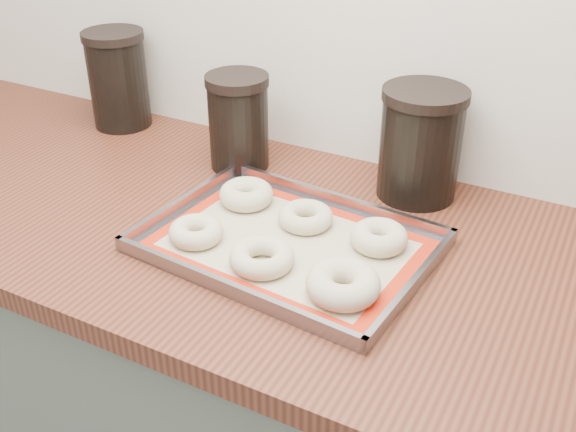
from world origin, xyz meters
The scene contains 13 objects.
cabinet centered at (0.00, 1.68, 0.43)m, with size 3.00×0.65×0.86m, color #586155.
countertop centered at (0.00, 1.68, 0.88)m, with size 3.06×0.68×0.04m, color brown.
baking_tray centered at (0.11, 1.64, 0.91)m, with size 0.49×0.37×0.03m.
baking_mat centered at (0.11, 1.64, 0.90)m, with size 0.44×0.33×0.00m.
bagel_front_left centered at (-0.03, 1.58, 0.92)m, with size 0.09×0.09×0.03m, color beige.
bagel_front_mid centered at (0.10, 1.57, 0.92)m, with size 0.10×0.10×0.03m, color beige.
bagel_front_right centered at (0.25, 1.56, 0.93)m, with size 0.11×0.11×0.04m, color beige.
bagel_back_left centered at (-0.02, 1.73, 0.92)m, with size 0.10×0.10×0.04m, color beige.
bagel_back_mid centered at (0.11, 1.71, 0.92)m, with size 0.10×0.10×0.03m, color beige.
bagel_back_right centered at (0.25, 1.70, 0.92)m, with size 0.10×0.10×0.04m, color beige.
canister_left centered at (-0.47, 1.92, 1.01)m, with size 0.14×0.14×0.22m.
canister_mid centered at (-0.12, 1.86, 1.00)m, with size 0.12×0.12×0.19m.
canister_right centered at (0.24, 1.91, 1.00)m, with size 0.15×0.15×0.21m.
Camera 1 is at (0.55, 0.81, 1.52)m, focal length 42.00 mm.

